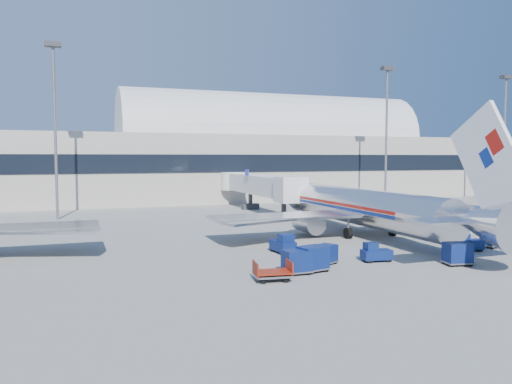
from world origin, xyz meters
name	(u,v)px	position (x,y,z in m)	size (l,w,h in m)	color
ground	(295,250)	(0.00, 0.00, 0.00)	(260.00, 260.00, 0.00)	gray
terminal	(98,160)	(-13.60, 55.96, 7.52)	(170.00, 28.15, 21.00)	#B2AA9E
airliner_main	(366,207)	(10.00, 4.51, 2.93)	(32.00, 37.26, 12.07)	silver
jetbridge_near	(255,185)	(7.60, 30.81, 3.93)	(4.40, 27.50, 6.25)	silver
mast_west	(54,104)	(-20.00, 30.00, 14.79)	(2.00, 1.20, 22.60)	slate
mast_east	(387,115)	(30.00, 30.00, 14.79)	(2.00, 1.20, 22.60)	slate
mast_far_east	(505,119)	(55.00, 30.00, 14.79)	(2.00, 1.20, 22.60)	slate
barrier_near	(445,231)	(18.00, 2.00, 0.45)	(3.00, 0.55, 0.90)	#9E9E96
barrier_mid	(471,229)	(21.30, 2.00, 0.45)	(3.00, 0.55, 0.90)	#9E9E96
barrier_far	(495,228)	(24.60, 2.00, 0.45)	(3.00, 0.55, 0.90)	#9E9E96
tug_lead	(375,253)	(3.80, -6.64, 0.68)	(2.40, 1.41, 1.49)	#0A1B52
tug_right	(467,243)	(13.67, -5.58, 0.72)	(2.62, 1.74, 1.57)	#0A1B52
tug_left	(283,244)	(-1.55, -1.11, 0.77)	(1.52, 2.69, 1.68)	#0A1B52
cart_train_a	(326,254)	(-0.26, -6.18, 0.79)	(2.07, 1.91, 1.47)	#0A1B52
cart_train_b	(312,258)	(-2.29, -8.04, 0.96)	(2.32, 1.95, 1.79)	#0A1B52
cart_train_c	(297,261)	(-3.64, -8.32, 0.89)	(1.93, 1.49, 1.68)	#0A1B52
cart_solo_near	(457,253)	(8.80, -9.87, 0.90)	(2.16, 1.81, 1.69)	#0A1B52
cart_solo_far	(494,237)	(17.21, -5.11, 0.96)	(2.05, 1.57, 1.80)	#0A1B52
cart_open_red	(273,274)	(-5.89, -9.51, 0.46)	(2.59, 1.99, 0.64)	slate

